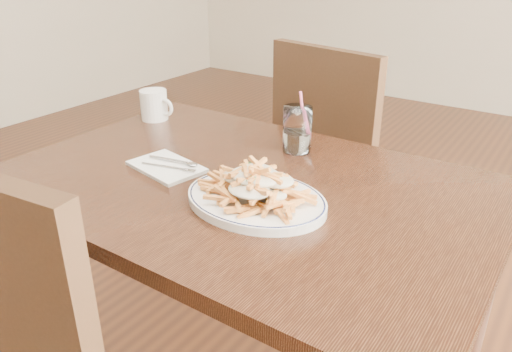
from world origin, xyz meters
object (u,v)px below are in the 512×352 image
Objects in this scene: table at (244,208)px; water_glass at (297,132)px; coffee_mug at (155,105)px; fries_plate at (256,200)px; chair_far at (338,155)px; loaded_fries at (256,181)px.

water_glass is at bearing 87.46° from table.
water_glass is 0.53m from coffee_mug.
coffee_mug is at bearing -177.57° from water_glass.
water_glass is (0.01, 0.24, 0.13)m from table.
fries_plate is at bearing -75.38° from water_glass.
water_glass is (-0.09, 0.33, 0.04)m from fries_plate.
chair_far is 0.85m from fries_plate.
loaded_fries is at bearing -42.03° from table.
table is at bearing 137.97° from fries_plate.
fries_plate is 2.28× the size of water_glass.
chair_far is 0.55m from water_glass.
coffee_mug reaches higher than loaded_fries.
table is 0.16m from fries_plate.
chair_far reaches higher than table.
fries_plate is 3.21× the size of coffee_mug.
chair_far is at bearing 102.19° from loaded_fries.
fries_plate is at bearing -90.00° from loaded_fries.
loaded_fries reaches higher than table.
loaded_fries is 2.08× the size of coffee_mug.
fries_plate is at bearing -26.39° from coffee_mug.
chair_far is 3.73× the size of loaded_fries.
chair_far is 2.42× the size of fries_plate.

